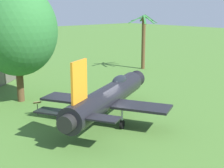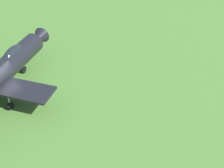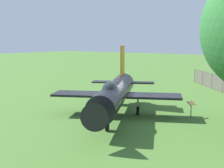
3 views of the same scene
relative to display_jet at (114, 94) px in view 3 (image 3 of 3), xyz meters
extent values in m
plane|color=#47722D|center=(0.16, -0.33, -1.78)|extent=(200.00, 200.00, 0.00)
cylinder|color=black|center=(0.16, -0.33, -0.04)|extent=(6.47, 10.67, 1.68)
cone|color=black|center=(-2.59, 5.17, -0.04)|extent=(1.99, 2.07, 1.43)
cylinder|color=black|center=(2.76, -5.51, -0.04)|extent=(1.17, 0.99, 1.01)
ellipsoid|color=black|center=(-0.93, 1.85, 0.67)|extent=(1.79, 2.37, 0.84)
cube|color=orange|center=(2.05, -4.09, 2.03)|extent=(0.93, 1.67, 2.47)
cube|color=black|center=(-2.04, -2.05, -0.25)|extent=(4.31, 3.52, 0.16)
cube|color=black|center=(2.86, 0.41, -0.25)|extent=(4.31, 3.52, 0.16)
cube|color=black|center=(0.70, -5.27, 0.13)|extent=(2.10, 1.79, 0.10)
cube|color=black|center=(3.81, -3.71, 0.13)|extent=(2.10, 1.79, 0.10)
cylinder|color=#A5A8AD|center=(-1.33, 2.65, -0.85)|extent=(0.12, 0.12, 1.27)
cylinder|color=black|center=(-1.33, 2.65, -1.48)|extent=(0.43, 0.62, 0.60)
cylinder|color=#A5A8AD|center=(-0.72, -2.01, -0.85)|extent=(0.12, 0.12, 1.27)
cylinder|color=black|center=(-0.72, -2.01, -1.48)|extent=(0.43, 0.62, 0.60)
cylinder|color=#A5A8AD|center=(2.04, -0.63, -0.85)|extent=(0.12, 0.12, 1.27)
cylinder|color=black|center=(2.04, -0.63, -1.48)|extent=(0.43, 0.62, 0.60)
cylinder|color=#4C4238|center=(-3.05, -15.42, -0.91)|extent=(0.08, 0.08, 1.75)
cylinder|color=#4C4238|center=(-1.27, -17.47, -0.91)|extent=(0.08, 0.08, 1.75)
cylinder|color=#4C4238|center=(0.52, -19.52, -0.91)|extent=(0.08, 0.08, 1.75)
cylinder|color=#4C4238|center=(2.30, -21.57, -0.91)|extent=(0.08, 0.08, 1.75)
cylinder|color=#333333|center=(-4.21, -3.52, -1.33)|extent=(0.06, 0.06, 0.90)
cube|color=olive|center=(-4.21, -3.52, -0.76)|extent=(0.57, 0.70, 0.25)
camera|label=1|loc=(17.46, -15.14, 6.32)|focal=53.27mm
camera|label=2|loc=(19.35, -7.84, 13.07)|focal=50.43mm
camera|label=3|loc=(-12.05, 17.15, 3.67)|focal=49.21mm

